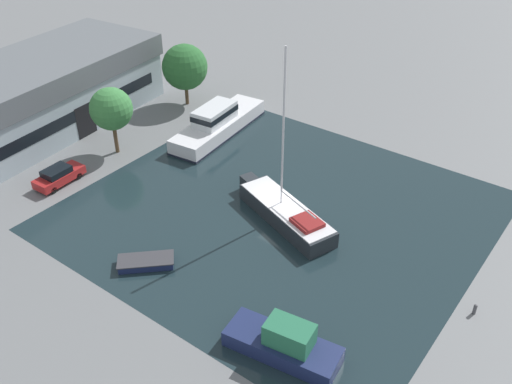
# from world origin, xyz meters

# --- Properties ---
(ground_plane) EXTENTS (440.00, 440.00, 0.00)m
(ground_plane) POSITION_xyz_m (0.00, 0.00, 0.00)
(ground_plane) COLOR slate
(water_canal) EXTENTS (29.24, 31.02, 0.01)m
(water_canal) POSITION_xyz_m (0.00, 0.00, 0.00)
(water_canal) COLOR #19282D
(water_canal) RESTS_ON ground
(warehouse_building) EXTENTS (25.52, 13.42, 6.94)m
(warehouse_building) POSITION_xyz_m (-1.16, 28.32, 3.51)
(warehouse_building) COLOR #99A8B2
(warehouse_building) RESTS_ON ground
(quay_tree_near_building) EXTENTS (3.96, 3.96, 6.49)m
(quay_tree_near_building) POSITION_xyz_m (-1.18, 17.99, 4.49)
(quay_tree_near_building) COLOR brown
(quay_tree_near_building) RESTS_ON ground
(quay_tree_by_water) EXTENTS (4.92, 4.92, 6.75)m
(quay_tree_by_water) POSITION_xyz_m (10.82, 19.97, 4.28)
(quay_tree_by_water) COLOR brown
(quay_tree_by_water) RESTS_ON ground
(parked_car) EXTENTS (4.54, 2.02, 1.57)m
(parked_car) POSITION_xyz_m (-7.98, 17.80, 0.80)
(parked_car) COLOR maroon
(parked_car) RESTS_ON ground
(sailboat_moored) EXTENTS (5.83, 10.84, 14.13)m
(sailboat_moored) POSITION_xyz_m (-0.66, -1.02, 0.79)
(sailboat_moored) COLOR #23282D
(sailboat_moored) RESTS_ON water_canal
(motor_cruiser) EXTENTS (12.81, 4.67, 3.17)m
(motor_cruiser) POSITION_xyz_m (7.39, 12.64, 1.14)
(motor_cruiser) COLOR silver
(motor_cruiser) RESTS_ON water_canal
(small_dinghy) EXTENTS (3.99, 4.05, 0.59)m
(small_dinghy) POSITION_xyz_m (-11.11, 3.87, 0.30)
(small_dinghy) COLOR #19234C
(small_dinghy) RESTS_ON water_canal
(cabin_boat) EXTENTS (3.48, 7.30, 2.54)m
(cabin_boat) POSITION_xyz_m (-11.80, -8.59, 0.90)
(cabin_boat) COLOR #19234C
(cabin_boat) RESTS_ON water_canal
(mooring_bollard) EXTENTS (0.25, 0.25, 0.77)m
(mooring_bollard) POSITION_xyz_m (-1.69, -16.61, 0.41)
(mooring_bollard) COLOR #47474C
(mooring_bollard) RESTS_ON ground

